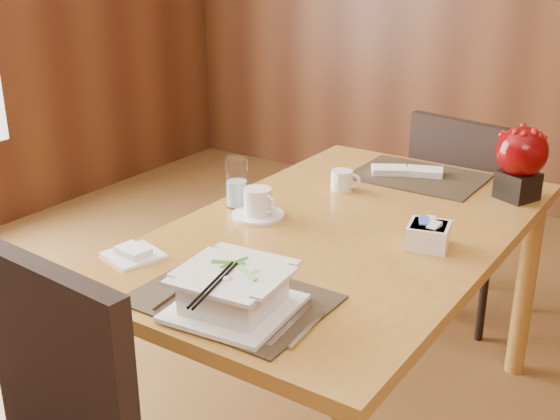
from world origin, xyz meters
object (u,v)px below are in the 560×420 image
Objects in this scene: soup_setting at (234,292)px; bread_plate at (134,255)px; water_glass at (237,183)px; sugar_caddy at (428,235)px; coffee_cup at (258,205)px; creamer_jug at (342,180)px; dining_table at (343,256)px; far_chair at (464,208)px; berry_decor at (521,158)px.

soup_setting is 2.11× the size of bread_plate.
sugar_caddy is (0.63, 0.05, -0.05)m from water_glass.
coffee_cup is 0.44m from bread_plate.
creamer_jug is at bearing 97.35° from soup_setting.
far_chair reaches higher than dining_table.
dining_table is 1.66× the size of far_chair.
creamer_jug is 0.81m from bread_plate.
coffee_cup is 0.12m from water_glass.
berry_decor reaches higher than sugar_caddy.
water_glass is (-0.11, 0.03, 0.04)m from coffee_cup.
bread_plate is (-0.41, 0.09, -0.05)m from soup_setting.
coffee_cup reaches higher than bread_plate.
coffee_cup is 1.01× the size of water_glass.
bread_plate is at bearing 162.16° from soup_setting.
soup_setting is at bearing -110.86° from sugar_caddy.
water_glass reaches higher than sugar_caddy.
berry_decor reaches higher than creamer_jug.
bread_plate is at bearing -104.68° from coffee_cup.
soup_setting is 1.57m from far_chair.
far_chair is at bearing 67.56° from water_glass.
dining_table is at bearing -70.90° from creamer_jug.
soup_setting reaches higher than coffee_cup.
soup_setting is 1.79× the size of water_glass.
soup_setting reaches higher than dining_table.
coffee_cup reaches higher than dining_table.
sugar_caddy is (0.26, 0.00, 0.13)m from dining_table.
sugar_caddy is at bearing 4.37° from water_glass.
water_glass reaches higher than bread_plate.
berry_decor reaches higher than dining_table.
far_chair is (0.31, 1.03, -0.28)m from coffee_cup.
coffee_cup reaches higher than sugar_caddy.
dining_table is 0.35m from creamer_jug.
berry_decor is at bearing 38.29° from water_glass.
far_chair is at bearing 83.90° from soup_setting.
sugar_caddy is (0.23, 0.59, -0.02)m from soup_setting.
coffee_cup is (-0.26, -0.08, 0.14)m from dining_table.
water_glass reaches higher than far_chair.
coffee_cup is 0.37m from creamer_jug.
soup_setting is 0.32× the size of far_chair.
far_chair is at bearing 61.14° from creamer_jug.
water_glass is 0.46m from bread_plate.
water_glass is at bearing -172.80° from dining_table.
creamer_jug is at bearing 75.22° from coffee_cup.
creamer_jug reaches higher than bread_plate.
dining_table is at bearing 53.72° from bread_plate.
dining_table is 9.24× the size of coffee_cup.
far_chair is at bearing 74.01° from bread_plate.
soup_setting is 1.18× the size of berry_decor.
water_glass reaches higher than dining_table.
coffee_cup is at bearing -171.06° from sugar_caddy.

